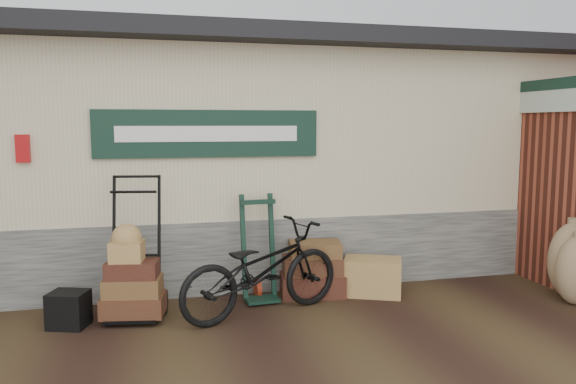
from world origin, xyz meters
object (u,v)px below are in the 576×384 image
object	(u,v)px
suitcase_stack	(312,268)
wicker_hamper	(372,277)
black_trunk	(69,309)
bicycle	(262,264)
porter_trolley	(135,246)
green_barrow	(259,248)

from	to	relation	value
suitcase_stack	wicker_hamper	size ratio (longest dim) A/B	1.12
black_trunk	bicycle	world-z (taller)	bicycle
porter_trolley	black_trunk	bearing A→B (deg)	-154.31
green_barrow	bicycle	xyz separation A→B (m)	(-0.07, -0.53, -0.06)
wicker_hamper	bicycle	world-z (taller)	bicycle
wicker_hamper	bicycle	xyz separation A→B (m)	(-1.45, -0.41, 0.34)
porter_trolley	green_barrow	distance (m)	1.41
porter_trolley	bicycle	world-z (taller)	porter_trolley
green_barrow	black_trunk	world-z (taller)	green_barrow
green_barrow	suitcase_stack	size ratio (longest dim) A/B	1.64
wicker_hamper	green_barrow	bearing A→B (deg)	174.95
wicker_hamper	black_trunk	bearing A→B (deg)	-175.40
suitcase_stack	porter_trolley	bearing A→B (deg)	-173.22
green_barrow	suitcase_stack	world-z (taller)	green_barrow
porter_trolley	green_barrow	size ratio (longest dim) A/B	1.24
green_barrow	black_trunk	size ratio (longest dim) A/B	3.40
green_barrow	bicycle	size ratio (longest dim) A/B	0.64
porter_trolley	black_trunk	xyz separation A→B (m)	(-0.67, -0.19, -0.59)
porter_trolley	wicker_hamper	world-z (taller)	porter_trolley
porter_trolley	wicker_hamper	size ratio (longest dim) A/B	2.28
green_barrow	bicycle	distance (m)	0.54
bicycle	suitcase_stack	bearing A→B (deg)	-72.72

